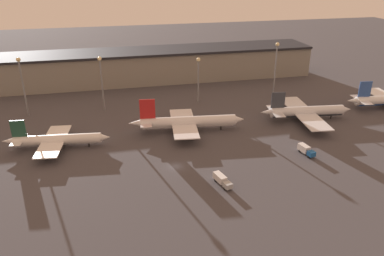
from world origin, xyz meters
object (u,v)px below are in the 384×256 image
at_px(airplane_3, 306,112).
at_px(service_vehicle_0, 222,180).
at_px(airplane_2, 187,122).
at_px(airplane_1, 57,140).
at_px(service_vehicle_2, 306,150).

relative_size(airplane_3, service_vehicle_0, 4.74).
bearing_deg(airplane_2, airplane_1, -168.70).
bearing_deg(airplane_1, service_vehicle_2, -9.57).
bearing_deg(service_vehicle_2, airplane_3, 140.84).
height_order(airplane_3, service_vehicle_0, airplane_3).
bearing_deg(airplane_3, airplane_1, -171.09).
bearing_deg(service_vehicle_0, airplane_1, -140.83).
xyz_separation_m(airplane_1, airplane_3, (97.79, 3.93, 0.47)).
distance_m(airplane_3, service_vehicle_2, 31.80).
bearing_deg(airplane_3, service_vehicle_0, -134.09).
relative_size(service_vehicle_0, service_vehicle_2, 1.11).
bearing_deg(airplane_1, airplane_2, 11.30).
bearing_deg(service_vehicle_2, airplane_2, -139.29).
height_order(airplane_3, service_vehicle_2, airplane_3).
height_order(airplane_1, service_vehicle_0, airplane_1).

